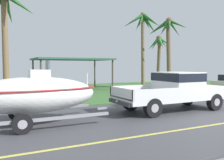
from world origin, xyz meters
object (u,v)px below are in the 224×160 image
Objects in this scene: pickup_truck_towing at (177,89)px; palm_tree_far_right at (159,48)px; boat_on_trailer at (33,95)px; carport_awning at (72,60)px; palm_tree_far_left at (144,28)px; palm_tree_near_left at (6,17)px; palm_tree_mid at (167,37)px.

pickup_truck_towing is 15.62m from palm_tree_far_right.
carport_awning is at bearing 66.81° from boat_on_trailer.
palm_tree_far_left is 4.86m from palm_tree_far_right.
palm_tree_near_left is 1.00× the size of palm_tree_mid.
palm_tree_far_left reaches higher than palm_tree_mid.
palm_tree_mid is 2.63m from palm_tree_far_left.
boat_on_trailer is 12.61m from carport_awning.
pickup_truck_towing is 9.83m from palm_tree_near_left.
carport_awning reaches higher than boat_on_trailer.
palm_tree_near_left is 17.43m from palm_tree_far_right.
carport_awning is at bearing 98.68° from pickup_truck_towing.
palm_tree_far_right is at bearing 6.51° from carport_awning.
palm_tree_far_right reaches higher than boat_on_trailer.
palm_tree_near_left is at bearing 95.98° from boat_on_trailer.
palm_tree_mid is 0.89× the size of palm_tree_far_left.
carport_awning is at bearing 167.67° from palm_tree_far_left.
boat_on_trailer is at bearing -180.00° from pickup_truck_towing.
palm_tree_near_left reaches higher than carport_awning.
palm_tree_mid reaches higher than palm_tree_far_right.
palm_tree_mid is at bearing 53.58° from pickup_truck_towing.
boat_on_trailer is 0.92× the size of carport_awning.
palm_tree_mid is (5.77, 7.83, 3.62)m from pickup_truck_towing.
palm_tree_mid reaches higher than pickup_truck_towing.
boat_on_trailer is (-6.68, -0.00, 0.07)m from pickup_truck_towing.
palm_tree_near_left is at bearing 143.02° from pickup_truck_towing.
boat_on_trailer is 1.09× the size of palm_tree_far_right.
palm_tree_near_left reaches higher than palm_tree_far_right.
boat_on_trailer reaches higher than pickup_truck_towing.
boat_on_trailer is 15.13m from palm_tree_mid.
palm_tree_mid is (7.53, -3.67, 2.01)m from carport_awning.
carport_awning is at bearing 153.99° from palm_tree_mid.
palm_tree_far_left reaches higher than pickup_truck_towing.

